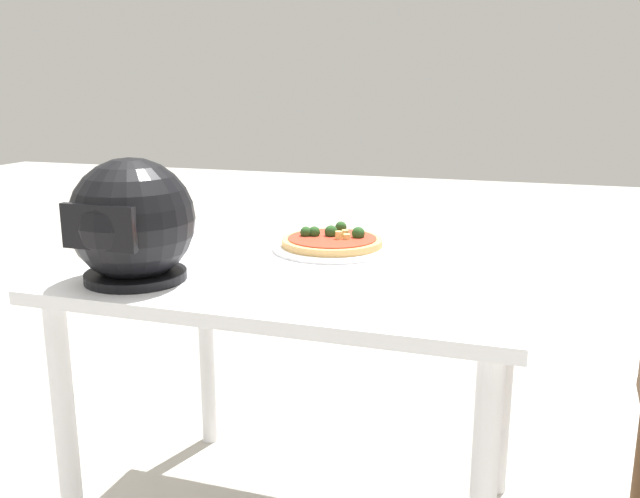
% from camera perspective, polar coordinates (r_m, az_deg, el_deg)
% --- Properties ---
extents(dining_table, '(1.04, 0.80, 0.73)m').
position_cam_1_polar(dining_table, '(1.67, -1.09, -4.42)').
color(dining_table, white).
rests_on(dining_table, ground).
extents(pizza_plate, '(0.31, 0.31, 0.01)m').
position_cam_1_polar(pizza_plate, '(1.78, 1.02, 0.12)').
color(pizza_plate, white).
rests_on(pizza_plate, dining_table).
extents(pizza, '(0.26, 0.26, 0.05)m').
position_cam_1_polar(pizza, '(1.78, 1.03, 0.73)').
color(pizza, tan).
rests_on(pizza, pizza_plate).
extents(motorcycle_helmet, '(0.27, 0.27, 0.27)m').
position_cam_1_polar(motorcycle_helmet, '(1.53, -15.43, 2.14)').
color(motorcycle_helmet, black).
rests_on(motorcycle_helmet, dining_table).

